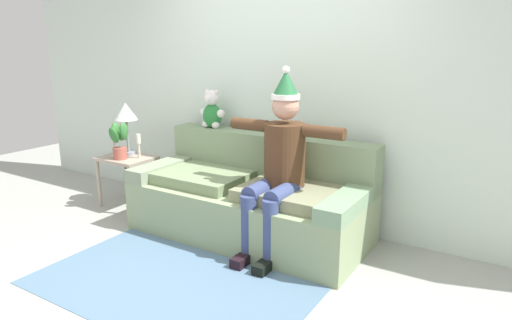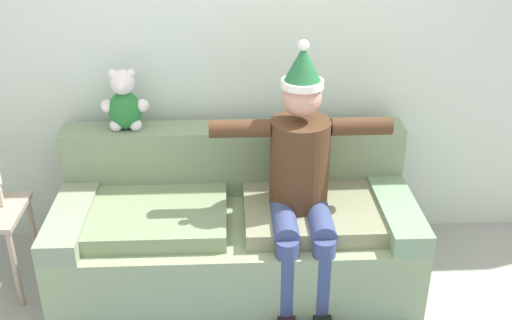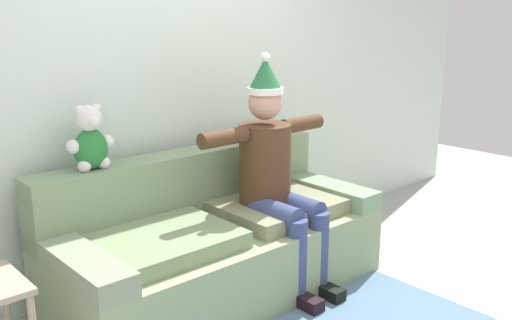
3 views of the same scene
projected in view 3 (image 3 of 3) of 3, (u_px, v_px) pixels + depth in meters
name	position (u px, v px, depth m)	size (l,w,h in m)	color
back_wall	(161.00, 77.00, 3.79)	(7.00, 0.10, 2.70)	silver
couch	(214.00, 242.00, 3.65)	(2.11, 0.94, 0.88)	gray
person_seated	(275.00, 171.00, 3.66)	(1.02, 0.77, 1.52)	#4C2F1D
teddy_bear	(90.00, 141.00, 3.26)	(0.29, 0.17, 0.38)	#277836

